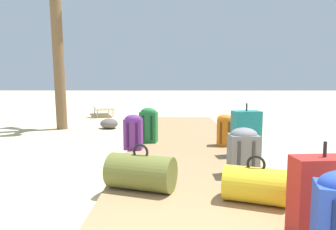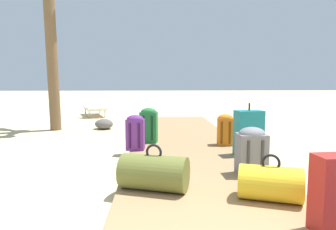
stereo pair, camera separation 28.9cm
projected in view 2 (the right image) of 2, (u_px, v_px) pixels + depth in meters
ground_plane at (193, 164)px, 4.27m from camera, size 60.00×60.00×0.00m
boardwalk at (187, 149)px, 5.06m from camera, size 1.81×8.09×0.08m
backpack_grey at (252, 150)px, 3.52m from camera, size 0.32×0.28×0.55m
suitcase_teal at (249, 133)px, 4.45m from camera, size 0.41×0.28×0.75m
backpack_orange at (225, 129)px, 5.14m from camera, size 0.29×0.24×0.52m
duffel_bag_yellow at (270, 183)px, 2.77m from camera, size 0.62×0.48×0.43m
backpack_purple at (135, 132)px, 4.78m from camera, size 0.29×0.22×0.54m
duffel_bag_olive at (154, 172)px, 3.04m from camera, size 0.73×0.53×0.46m
backpack_green at (149, 124)px, 5.34m from camera, size 0.32×0.25×0.60m
lounge_chair at (95, 106)px, 9.94m from camera, size 1.04×1.63×0.81m
rock_left_mid at (104, 124)px, 7.34m from camera, size 0.60×0.60×0.24m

